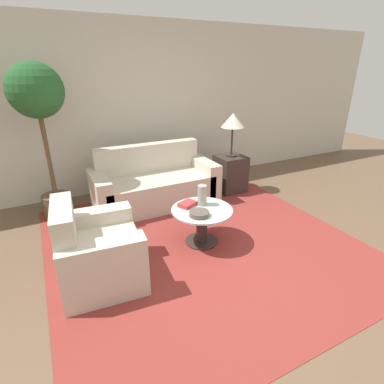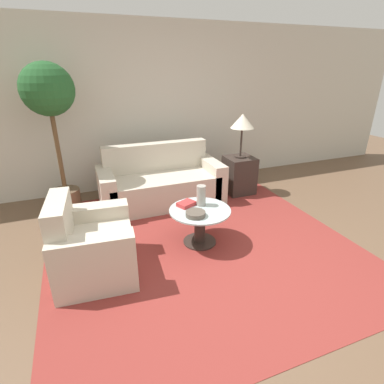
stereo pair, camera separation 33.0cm
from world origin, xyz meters
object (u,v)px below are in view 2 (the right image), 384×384
(book_stack, at_px, (186,204))
(bowl, at_px, (196,214))
(vase, at_px, (201,196))
(armchair, at_px, (89,248))
(table_lamp, at_px, (242,122))
(potted_plant, at_px, (50,106))
(sofa_main, at_px, (161,184))
(coffee_table, at_px, (200,221))

(book_stack, bearing_deg, bowl, -113.96)
(vase, bearing_deg, armchair, -170.06)
(table_lamp, bearing_deg, armchair, -151.46)
(armchair, distance_m, potted_plant, 2.05)
(sofa_main, distance_m, potted_plant, 1.80)
(sofa_main, xyz_separation_m, vase, (0.16, -1.19, 0.27))
(bowl, bearing_deg, armchair, 179.61)
(sofa_main, distance_m, bowl, 1.44)
(armchair, distance_m, vase, 1.33)
(potted_plant, bearing_deg, sofa_main, -10.31)
(table_lamp, xyz_separation_m, potted_plant, (-2.63, 0.35, 0.32))
(bowl, distance_m, book_stack, 0.28)
(sofa_main, distance_m, table_lamp, 1.55)
(bowl, bearing_deg, coffee_table, 50.65)
(bowl, relative_size, book_stack, 0.91)
(coffee_table, height_order, table_lamp, table_lamp)
(table_lamp, xyz_separation_m, book_stack, (-1.30, -1.04, -0.69))
(potted_plant, bearing_deg, armchair, -82.44)
(bowl, bearing_deg, vase, 55.06)
(sofa_main, height_order, bowl, sofa_main)
(coffee_table, distance_m, potted_plant, 2.42)
(potted_plant, height_order, bowl, potted_plant)
(armchair, distance_m, coffee_table, 1.23)
(sofa_main, distance_m, coffee_table, 1.30)
(potted_plant, distance_m, bowl, 2.36)
(bowl, height_order, book_stack, bowl)
(table_lamp, xyz_separation_m, bowl, (-1.29, -1.32, -0.68))
(coffee_table, bearing_deg, vase, 61.24)
(table_lamp, bearing_deg, bowl, -134.39)
(armchair, relative_size, book_stack, 3.87)
(vase, bearing_deg, potted_plant, 136.31)
(potted_plant, bearing_deg, coffee_table, -46.80)
(coffee_table, distance_m, book_stack, 0.26)
(bowl, bearing_deg, table_lamp, 45.61)
(table_lamp, distance_m, potted_plant, 2.68)
(vase, relative_size, book_stack, 1.02)
(table_lamp, bearing_deg, sofa_main, 175.35)
(bowl, bearing_deg, potted_plant, 128.79)
(sofa_main, height_order, table_lamp, table_lamp)
(vase, bearing_deg, coffee_table, -118.76)
(vase, relative_size, bowl, 1.12)
(coffee_table, relative_size, potted_plant, 0.35)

